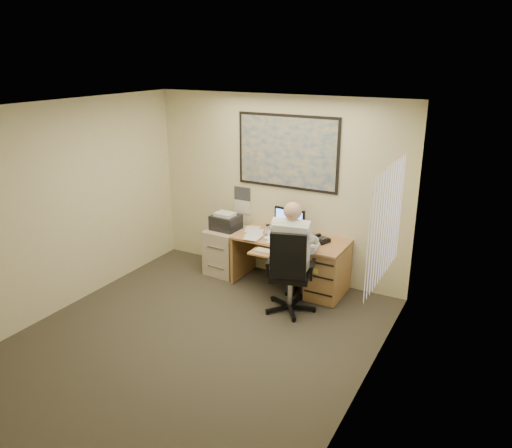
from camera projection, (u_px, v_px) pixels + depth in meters
The scene contains 8 objects.
room_shell at pixel (188, 234), 5.47m from camera, with size 4.00×4.50×2.70m.
desk at pixel (312, 262), 7.02m from camera, with size 1.60×0.97×1.13m.
world_map at pixel (287, 152), 7.09m from camera, with size 1.56×0.03×1.06m, color #1E4C93.
wall_calendar at pixel (242, 200), 7.70m from camera, with size 0.28×0.01×0.42m, color white.
window_blinds at pixel (387, 224), 5.19m from camera, with size 0.06×1.40×1.30m, color beige, non-canonical shape.
filing_cabinet at pixel (226, 246), 7.67m from camera, with size 0.53×0.62×0.97m.
office_chair at pixel (288, 288), 6.49m from camera, with size 0.85×0.85×1.16m.
person at pixel (292, 257), 6.43m from camera, with size 0.62×0.89×1.48m, color white, non-canonical shape.
Camera 1 is at (3.10, -4.17, 3.23)m, focal length 35.00 mm.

